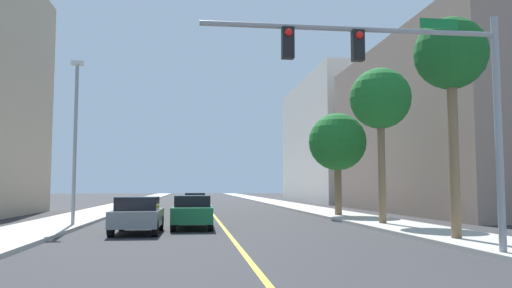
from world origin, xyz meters
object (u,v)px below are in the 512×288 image
palm_mid (380,100)px  car_yellow (194,206)px  palm_far (338,142)px  car_green (193,212)px  traffic_signal_mast (414,79)px  street_lamp (75,133)px  palm_near (451,58)px  car_gray (138,215)px  car_white (195,202)px

palm_mid → car_yellow: (-9.05, 7.86, -5.47)m
palm_far → car_green: (-9.08, -7.49, -3.92)m
traffic_signal_mast → car_yellow: (-5.78, 18.78, -4.12)m
street_lamp → palm_mid: 14.82m
palm_near → car_green: 12.73m
palm_near → car_gray: 13.42m
palm_mid → palm_far: size_ratio=1.19×
car_white → car_green: 16.21m
traffic_signal_mast → street_lamp: size_ratio=1.07×
car_yellow → street_lamp: bearing=-126.3°
palm_near → palm_mid: size_ratio=1.02×
palm_mid → car_green: bearing=-178.5°
palm_far → traffic_signal_mast: bearing=-99.9°
car_green → car_yellow: bearing=90.3°
traffic_signal_mast → street_lamp: 16.44m
palm_mid → car_green: size_ratio=1.68×
palm_near → car_yellow: palm_near is taller
car_yellow → car_white: bearing=91.8°
palm_near → car_yellow: size_ratio=1.76×
street_lamp → car_yellow: bearing=51.0°
traffic_signal_mast → car_yellow: size_ratio=1.89×
palm_near → palm_mid: 7.26m
palm_mid → car_yellow: 13.17m
street_lamp → car_gray: size_ratio=1.98×
car_green → car_white: bearing=90.3°
traffic_signal_mast → palm_mid: size_ratio=1.09×
palm_near → palm_mid: palm_near is taller
traffic_signal_mast → palm_near: palm_near is taller
palm_far → palm_near: bearing=-90.4°
palm_mid → car_green: 10.63m
palm_far → car_white: 13.03m
traffic_signal_mast → palm_far: bearing=80.1°
traffic_signal_mast → palm_far: size_ratio=1.30×
palm_mid → car_gray: size_ratio=1.94×
street_lamp → car_white: size_ratio=1.96×
traffic_signal_mast → palm_near: size_ratio=1.08×
palm_near → car_gray: bearing=157.4°
palm_far → car_gray: 15.49m
palm_mid → car_white: (-8.92, 15.96, -5.42)m
car_white → palm_mid: bearing=-59.4°
palm_mid → car_white: size_ratio=1.93×
palm_far → car_yellow: (-8.97, 0.61, -3.99)m
car_yellow → car_gray: bearing=-99.9°
palm_near → car_yellow: (-8.87, 15.10, -5.76)m
car_yellow → palm_far: bearing=-1.2°
car_white → car_gray: 18.70m
palm_near → palm_far: palm_near is taller
street_lamp → palm_mid: (14.69, -0.89, 1.72)m
street_lamp → palm_near: bearing=-29.3°
traffic_signal_mast → street_lamp: street_lamp is taller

